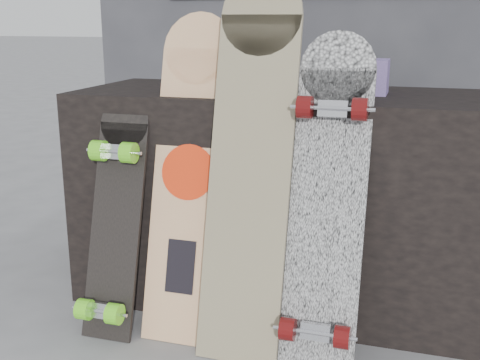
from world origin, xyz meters
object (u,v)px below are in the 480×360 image
(longboard_celtic, at_px, (251,155))
(skateboard_dark, at_px, (114,217))
(longboard_geisha, at_px, (189,168))
(longboard_cascadia, at_px, (328,196))
(vendor_table, at_px, (294,198))

(longboard_celtic, bearing_deg, skateboard_dark, -172.11)
(longboard_geisha, bearing_deg, longboard_cascadia, -6.81)
(longboard_cascadia, bearing_deg, skateboard_dark, -176.30)
(vendor_table, distance_m, longboard_cascadia, 0.43)
(longboard_cascadia, bearing_deg, longboard_celtic, 175.84)
(longboard_celtic, bearing_deg, vendor_table, 78.97)
(vendor_table, relative_size, skateboard_dark, 2.00)
(longboard_geisha, bearing_deg, vendor_table, 46.42)
(vendor_table, distance_m, longboard_geisha, 0.46)
(longboard_geisha, relative_size, longboard_celtic, 0.90)
(longboard_cascadia, xyz_separation_m, skateboard_dark, (-0.72, -0.05, -0.12))
(longboard_geisha, xyz_separation_m, longboard_celtic, (0.23, -0.04, 0.07))
(vendor_table, bearing_deg, longboard_geisha, -133.58)
(vendor_table, xyz_separation_m, longboard_cascadia, (0.18, -0.37, 0.13))
(vendor_table, relative_size, longboard_cascadia, 1.56)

